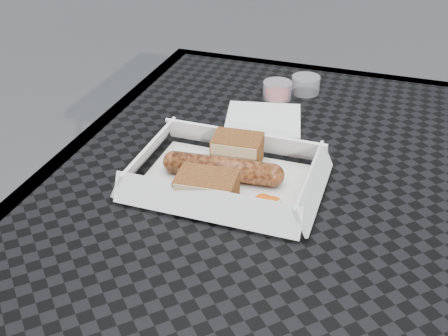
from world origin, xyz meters
name	(u,v)px	position (x,y,z in m)	size (l,w,h in m)	color
patio_table	(331,225)	(0.00, 0.00, 0.67)	(0.80, 0.80, 0.74)	black
food_tray	(226,182)	(-0.14, -0.05, 0.75)	(0.22, 0.15, 0.00)	white
bratwurst	(223,168)	(-0.15, -0.05, 0.76)	(0.17, 0.04, 0.03)	brown
bread_near	(237,150)	(-0.14, -0.01, 0.77)	(0.07, 0.05, 0.04)	brown
bread_far	(207,188)	(-0.15, -0.11, 0.77)	(0.07, 0.05, 0.04)	brown
veg_garnish	(268,209)	(-0.07, -0.10, 0.75)	(0.03, 0.03, 0.00)	#D75009
napkin	(263,119)	(-0.14, 0.14, 0.75)	(0.12, 0.12, 0.00)	white
condiment_cup_sauce	(277,90)	(-0.14, 0.23, 0.76)	(0.05, 0.05, 0.03)	maroon
condiment_cup_empty	(306,85)	(-0.10, 0.27, 0.76)	(0.05, 0.05, 0.03)	silver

